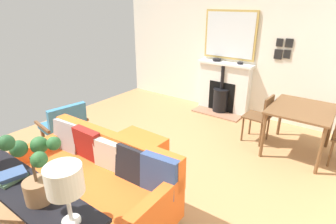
{
  "coord_description": "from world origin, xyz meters",
  "views": [
    {
      "loc": [
        2.55,
        2.36,
        2.26
      ],
      "look_at": [
        -0.59,
        0.06,
        0.66
      ],
      "focal_mm": 29.06,
      "sensor_mm": 36.0,
      "label": 1
    }
  ],
  "objects_px": {
    "mantel_bowl_near": "(217,60)",
    "armchair_accent": "(64,123)",
    "ottoman": "(136,148)",
    "dining_table": "(301,114)",
    "sofa": "(97,179)",
    "dining_chair_near_fireplace": "(262,115)",
    "potted_plant": "(35,169)",
    "fireplace": "(223,90)",
    "mantel_bowl_far": "(240,63)",
    "book_stack": "(11,176)",
    "table_lamp_far_end": "(65,181)",
    "console_table": "(27,196)"
  },
  "relations": [
    {
      "from": "console_table",
      "to": "book_stack",
      "type": "bearing_deg",
      "value": -89.07
    },
    {
      "from": "mantel_bowl_near",
      "to": "dining_chair_near_fireplace",
      "type": "relative_size",
      "value": 0.2
    },
    {
      "from": "fireplace",
      "to": "mantel_bowl_far",
      "type": "bearing_deg",
      "value": 93.28
    },
    {
      "from": "book_stack",
      "to": "dining_chair_near_fireplace",
      "type": "height_order",
      "value": "dining_chair_near_fireplace"
    },
    {
      "from": "sofa",
      "to": "dining_chair_near_fireplace",
      "type": "bearing_deg",
      "value": 160.07
    },
    {
      "from": "dining_table",
      "to": "fireplace",
      "type": "bearing_deg",
      "value": -118.1
    },
    {
      "from": "book_stack",
      "to": "armchair_accent",
      "type": "bearing_deg",
      "value": -136.9
    },
    {
      "from": "sofa",
      "to": "potted_plant",
      "type": "height_order",
      "value": "potted_plant"
    },
    {
      "from": "sofa",
      "to": "ottoman",
      "type": "relative_size",
      "value": 2.53
    },
    {
      "from": "sofa",
      "to": "ottoman",
      "type": "height_order",
      "value": "sofa"
    },
    {
      "from": "mantel_bowl_far",
      "to": "console_table",
      "type": "height_order",
      "value": "mantel_bowl_far"
    },
    {
      "from": "potted_plant",
      "to": "dining_chair_near_fireplace",
      "type": "height_order",
      "value": "potted_plant"
    },
    {
      "from": "mantel_bowl_near",
      "to": "dining_chair_near_fireplace",
      "type": "height_order",
      "value": "mantel_bowl_near"
    },
    {
      "from": "mantel_bowl_near",
      "to": "book_stack",
      "type": "distance_m",
      "value": 4.4
    },
    {
      "from": "table_lamp_far_end",
      "to": "dining_chair_near_fireplace",
      "type": "height_order",
      "value": "table_lamp_far_end"
    },
    {
      "from": "sofa",
      "to": "armchair_accent",
      "type": "distance_m",
      "value": 1.66
    },
    {
      "from": "console_table",
      "to": "dining_chair_near_fireplace",
      "type": "relative_size",
      "value": 2.13
    },
    {
      "from": "armchair_accent",
      "to": "mantel_bowl_near",
      "type": "bearing_deg",
      "value": 158.93
    },
    {
      "from": "potted_plant",
      "to": "dining_table",
      "type": "xyz_separation_m",
      "value": [
        -3.44,
        1.31,
        -0.36
      ]
    },
    {
      "from": "sofa",
      "to": "dining_table",
      "type": "bearing_deg",
      "value": 149.92
    },
    {
      "from": "potted_plant",
      "to": "dining_chair_near_fireplace",
      "type": "relative_size",
      "value": 0.78
    },
    {
      "from": "ottoman",
      "to": "book_stack",
      "type": "xyz_separation_m",
      "value": [
        1.72,
        0.05,
        0.52
      ]
    },
    {
      "from": "dining_chair_near_fireplace",
      "to": "sofa",
      "type": "bearing_deg",
      "value": -19.93
    },
    {
      "from": "fireplace",
      "to": "table_lamp_far_end",
      "type": "bearing_deg",
      "value": 10.76
    },
    {
      "from": "mantel_bowl_far",
      "to": "dining_chair_near_fireplace",
      "type": "height_order",
      "value": "mantel_bowl_far"
    },
    {
      "from": "sofa",
      "to": "mantel_bowl_far",
      "type": "bearing_deg",
      "value": 177.74
    },
    {
      "from": "mantel_bowl_far",
      "to": "ottoman",
      "type": "bearing_deg",
      "value": -9.11
    },
    {
      "from": "potted_plant",
      "to": "book_stack",
      "type": "relative_size",
      "value": 2.37
    },
    {
      "from": "mantel_bowl_near",
      "to": "armchair_accent",
      "type": "bearing_deg",
      "value": -21.07
    },
    {
      "from": "mantel_bowl_near",
      "to": "sofa",
      "type": "height_order",
      "value": "mantel_bowl_near"
    },
    {
      "from": "mantel_bowl_near",
      "to": "book_stack",
      "type": "relative_size",
      "value": 0.61
    },
    {
      "from": "mantel_bowl_far",
      "to": "dining_chair_near_fireplace",
      "type": "bearing_deg",
      "value": 41.36
    },
    {
      "from": "potted_plant",
      "to": "table_lamp_far_end",
      "type": "bearing_deg",
      "value": 89.12
    },
    {
      "from": "mantel_bowl_near",
      "to": "sofa",
      "type": "distance_m",
      "value": 3.71
    },
    {
      "from": "armchair_accent",
      "to": "dining_table",
      "type": "relative_size",
      "value": 0.74
    },
    {
      "from": "ottoman",
      "to": "dining_table",
      "type": "xyz_separation_m",
      "value": [
        -1.73,
        1.84,
        0.42
      ]
    },
    {
      "from": "dining_chair_near_fireplace",
      "to": "ottoman",
      "type": "bearing_deg",
      "value": -36.04
    },
    {
      "from": "fireplace",
      "to": "book_stack",
      "type": "xyz_separation_m",
      "value": [
        4.37,
        -0.06,
        0.29
      ]
    },
    {
      "from": "dining_table",
      "to": "dining_chair_near_fireplace",
      "type": "xyz_separation_m",
      "value": [
        0.0,
        -0.58,
        -0.16
      ]
    },
    {
      "from": "fireplace",
      "to": "book_stack",
      "type": "height_order",
      "value": "fireplace"
    },
    {
      "from": "fireplace",
      "to": "dining_table",
      "type": "bearing_deg",
      "value": 61.9
    },
    {
      "from": "fireplace",
      "to": "table_lamp_far_end",
      "type": "xyz_separation_m",
      "value": [
        4.36,
        0.83,
        0.62
      ]
    },
    {
      "from": "armchair_accent",
      "to": "fireplace",
      "type": "bearing_deg",
      "value": 155.36
    },
    {
      "from": "book_stack",
      "to": "potted_plant",
      "type": "bearing_deg",
      "value": 91.24
    },
    {
      "from": "sofa",
      "to": "console_table",
      "type": "distance_m",
      "value": 0.81
    },
    {
      "from": "fireplace",
      "to": "console_table",
      "type": "relative_size",
      "value": 0.67
    },
    {
      "from": "mantel_bowl_far",
      "to": "ottoman",
      "type": "height_order",
      "value": "mantel_bowl_far"
    },
    {
      "from": "armchair_accent",
      "to": "dining_table",
      "type": "xyz_separation_m",
      "value": [
        -2.06,
        3.09,
        0.23
      ]
    },
    {
      "from": "sofa",
      "to": "dining_chair_near_fireplace",
      "type": "height_order",
      "value": "sofa"
    },
    {
      "from": "mantel_bowl_far",
      "to": "sofa",
      "type": "relative_size",
      "value": 0.06
    }
  ]
}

